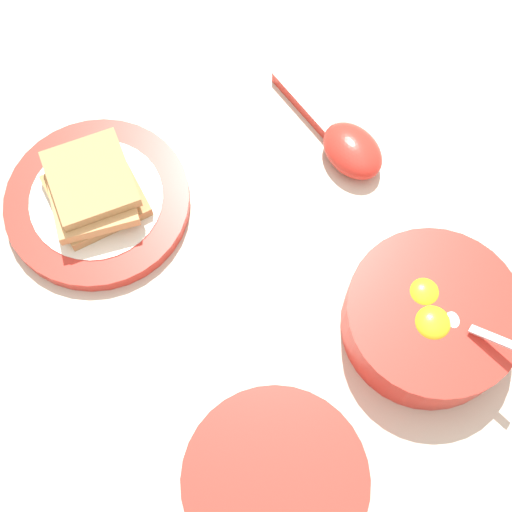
{
  "coord_description": "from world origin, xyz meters",
  "views": [
    {
      "loc": [
        -0.1,
        0.04,
        0.64
      ],
      "look_at": [
        0.15,
        -0.01,
        0.02
      ],
      "focal_mm": 50.0,
      "sensor_mm": 36.0,
      "label": 1
    }
  ],
  "objects_px": {
    "soup_spoon": "(344,143)",
    "toast_sandwich": "(93,190)",
    "toast_plate": "(98,202)",
    "congee_bowl": "(275,482)",
    "egg_bowl": "(430,318)"
  },
  "relations": [
    {
      "from": "toast_plate",
      "to": "soup_spoon",
      "type": "xyz_separation_m",
      "value": [
        0.02,
        -0.25,
        0.01
      ]
    },
    {
      "from": "egg_bowl",
      "to": "soup_spoon",
      "type": "height_order",
      "value": "egg_bowl"
    },
    {
      "from": "congee_bowl",
      "to": "toast_plate",
      "type": "bearing_deg",
      "value": 21.83
    },
    {
      "from": "toast_plate",
      "to": "toast_sandwich",
      "type": "relative_size",
      "value": 1.73
    },
    {
      "from": "toast_plate",
      "to": "egg_bowl",
      "type": "bearing_deg",
      "value": -122.92
    },
    {
      "from": "egg_bowl",
      "to": "toast_sandwich",
      "type": "height_order",
      "value": "egg_bowl"
    },
    {
      "from": "egg_bowl",
      "to": "soup_spoon",
      "type": "bearing_deg",
      "value": 8.34
    },
    {
      "from": "egg_bowl",
      "to": "toast_plate",
      "type": "bearing_deg",
      "value": 57.08
    },
    {
      "from": "toast_plate",
      "to": "soup_spoon",
      "type": "distance_m",
      "value": 0.25
    },
    {
      "from": "egg_bowl",
      "to": "toast_sandwich",
      "type": "xyz_separation_m",
      "value": [
        0.18,
        0.28,
        0.01
      ]
    },
    {
      "from": "toast_plate",
      "to": "congee_bowl",
      "type": "distance_m",
      "value": 0.32
    },
    {
      "from": "egg_bowl",
      "to": "toast_sandwich",
      "type": "bearing_deg",
      "value": 57.09
    },
    {
      "from": "toast_sandwich",
      "to": "congee_bowl",
      "type": "height_order",
      "value": "toast_sandwich"
    },
    {
      "from": "soup_spoon",
      "to": "congee_bowl",
      "type": "height_order",
      "value": "congee_bowl"
    },
    {
      "from": "soup_spoon",
      "to": "toast_sandwich",
      "type": "bearing_deg",
      "value": 93.58
    }
  ]
}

